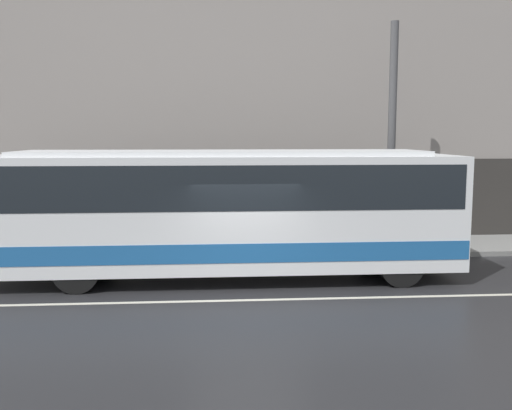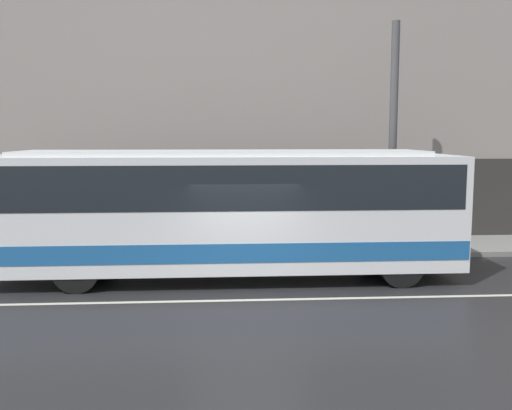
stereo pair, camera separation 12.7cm
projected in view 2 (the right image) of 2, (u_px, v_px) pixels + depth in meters
name	position (u px, v px, depth m)	size (l,w,h in m)	color
ground_plane	(247.00, 300.00, 12.50)	(60.00, 60.00, 0.00)	#262628
sidewalk	(238.00, 248.00, 17.87)	(60.00, 2.86, 0.15)	gray
building_facade	(236.00, 67.00, 18.73)	(60.00, 0.35, 12.05)	gray
lane_stripe	(247.00, 300.00, 12.50)	(54.00, 0.14, 0.01)	beige
transit_bus	(224.00, 207.00, 14.20)	(11.62, 2.53, 3.23)	white
utility_pole_near	(393.00, 137.00, 17.02)	(0.24, 0.24, 6.77)	#4C4C4F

